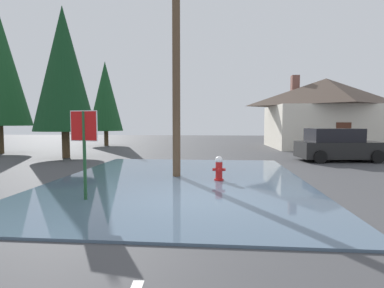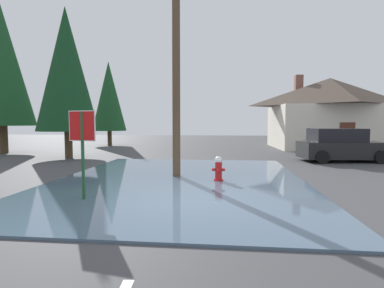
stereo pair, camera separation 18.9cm
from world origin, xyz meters
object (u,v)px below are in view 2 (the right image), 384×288
Objects in this scene: pine_tree_short_left at (0,62)px; stop_sign_near at (82,137)px; pine_tree_mid_left at (109,96)px; utility_pole at (176,48)px; pine_tree_tall_left at (66,69)px; parked_car at (341,146)px; fire_hydrant at (219,169)px; house at (329,112)px.

stop_sign_near is at bearing -45.72° from pine_tree_short_left.
pine_tree_mid_left reaches higher than stop_sign_near.
utility_pole is 1.23× the size of pine_tree_mid_left.
utility_pole is 1.05× the size of pine_tree_tall_left.
stop_sign_near is at bearing -136.68° from parked_car.
parked_car reaches higher than fire_hydrant.
pine_tree_short_left is at bearing 134.28° from stop_sign_near.
stop_sign_near is 11.01m from pine_tree_tall_left.
fire_hydrant is at bearing -135.16° from parked_car.
stop_sign_near is 0.53× the size of parked_car.
utility_pole is at bearing -125.23° from house.
pine_tree_tall_left is (-5.26, 9.09, 3.31)m from stop_sign_near.
utility_pole reaches higher than parked_car.
utility_pole is 14.58m from pine_tree_short_left.
utility_pole is 10.07m from parked_car.
house is at bearing 56.28° from stop_sign_near.
pine_tree_mid_left is at bearing 58.55° from pine_tree_short_left.
parked_car is at bearing -30.12° from pine_tree_mid_left.
parked_car is 0.60× the size of pine_tree_mid_left.
fire_hydrant is 0.20× the size of parked_car.
pine_tree_mid_left is (-9.66, 15.22, 3.80)m from fire_hydrant.
fire_hydrant is 8.62m from parked_car.
fire_hydrant is at bearing -119.64° from house.
house is at bearing -1.81° from pine_tree_mid_left.
pine_tree_short_left is at bearing 161.02° from pine_tree_tall_left.
pine_tree_short_left is (-22.34, -6.53, 3.03)m from house.
house is 23.47m from pine_tree_short_left.
parked_car is 18.55m from pine_tree_mid_left.
stop_sign_near is 0.32× the size of pine_tree_mid_left.
parked_car is at bearing -0.73° from pine_tree_tall_left.
parked_car is 0.43× the size of pine_tree_short_left.
pine_tree_tall_left is at bearing -153.63° from house.
pine_tree_mid_left is (-18.00, 0.57, 1.41)m from house.
pine_tree_tall_left is at bearing 141.77° from utility_pole.
pine_tree_tall_left reaches higher than pine_tree_mid_left.
utility_pole is at bearing 62.82° from stop_sign_near.
pine_tree_short_left reaches higher than parked_car.
pine_tree_tall_left is at bearing -83.17° from pine_tree_mid_left.
pine_tree_mid_left reaches higher than fire_hydrant.
stop_sign_near is 15.87m from pine_tree_short_left.
pine_tree_tall_left is 0.84× the size of pine_tree_short_left.
pine_tree_mid_left is at bearing 149.88° from parked_car.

